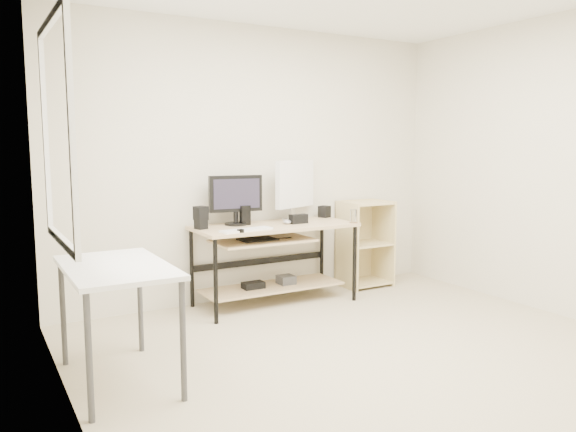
{
  "coord_description": "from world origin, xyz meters",
  "views": [
    {
      "loc": [
        -2.44,
        -2.86,
        1.48
      ],
      "look_at": [
        -0.06,
        1.3,
        0.87
      ],
      "focal_mm": 35.0,
      "sensor_mm": 36.0,
      "label": 1
    }
  ],
  "objects_px": {
    "black_monitor": "(236,197)",
    "audio_controller": "(245,215)",
    "shelf_unit": "(363,243)",
    "desk": "(272,247)",
    "white_imac": "(295,186)",
    "side_table": "(117,277)"
  },
  "relations": [
    {
      "from": "side_table",
      "to": "audio_controller",
      "type": "xyz_separation_m",
      "value": [
        1.43,
        1.17,
        0.17
      ]
    },
    {
      "from": "white_imac",
      "to": "audio_controller",
      "type": "xyz_separation_m",
      "value": [
        -0.58,
        -0.07,
        -0.25
      ]
    },
    {
      "from": "black_monitor",
      "to": "shelf_unit",
      "type": "bearing_deg",
      "value": 6.93
    },
    {
      "from": "side_table",
      "to": "desk",
      "type": "bearing_deg",
      "value": 32.65
    },
    {
      "from": "side_table",
      "to": "white_imac",
      "type": "distance_m",
      "value": 2.4
    },
    {
      "from": "side_table",
      "to": "shelf_unit",
      "type": "distance_m",
      "value": 3.09
    },
    {
      "from": "black_monitor",
      "to": "audio_controller",
      "type": "xyz_separation_m",
      "value": [
        0.07,
        -0.04,
        -0.17
      ]
    },
    {
      "from": "side_table",
      "to": "shelf_unit",
      "type": "height_order",
      "value": "shelf_unit"
    },
    {
      "from": "white_imac",
      "to": "audio_controller",
      "type": "bearing_deg",
      "value": 164.38
    },
    {
      "from": "desk",
      "to": "audio_controller",
      "type": "height_order",
      "value": "audio_controller"
    },
    {
      "from": "side_table",
      "to": "black_monitor",
      "type": "height_order",
      "value": "black_monitor"
    },
    {
      "from": "black_monitor",
      "to": "audio_controller",
      "type": "bearing_deg",
      "value": -22.92
    },
    {
      "from": "desk",
      "to": "audio_controller",
      "type": "xyz_separation_m",
      "value": [
        -0.22,
        0.11,
        0.3
      ]
    },
    {
      "from": "side_table",
      "to": "white_imac",
      "type": "bearing_deg",
      "value": 31.7
    },
    {
      "from": "desk",
      "to": "black_monitor",
      "type": "relative_size",
      "value": 3.0
    },
    {
      "from": "white_imac",
      "to": "audio_controller",
      "type": "distance_m",
      "value": 0.63
    },
    {
      "from": "black_monitor",
      "to": "white_imac",
      "type": "xyz_separation_m",
      "value": [
        0.65,
        0.03,
        0.08
      ]
    },
    {
      "from": "black_monitor",
      "to": "audio_controller",
      "type": "distance_m",
      "value": 0.19
    },
    {
      "from": "desk",
      "to": "side_table",
      "type": "height_order",
      "value": "same"
    },
    {
      "from": "desk",
      "to": "black_monitor",
      "type": "bearing_deg",
      "value": 152.99
    },
    {
      "from": "audio_controller",
      "to": "shelf_unit",
      "type": "bearing_deg",
      "value": 2.97
    },
    {
      "from": "black_monitor",
      "to": "audio_controller",
      "type": "height_order",
      "value": "black_monitor"
    }
  ]
}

